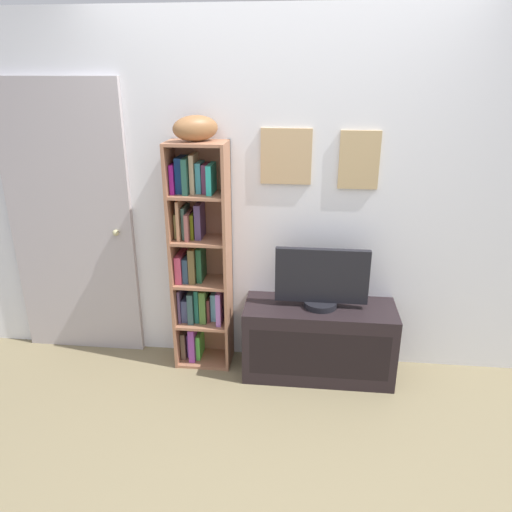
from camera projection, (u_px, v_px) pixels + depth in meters
The scene contains 7 objects.
ground at pixel (261, 467), 2.63m from camera, with size 5.20×5.20×0.04m, color #7C6F50.
back_wall at pixel (279, 199), 3.25m from camera, with size 4.80×0.08×2.37m.
bookshelf at pixel (198, 260), 3.33m from camera, with size 0.39×0.26×1.58m.
football at pixel (195, 128), 2.99m from camera, with size 0.29×0.16×0.16m, color brown.
tv_stand at pixel (318, 340), 3.34m from camera, with size 1.01×0.39×0.52m.
television at pixel (322, 280), 3.18m from camera, with size 0.61×0.22×0.41m.
door at pixel (71, 224), 3.42m from camera, with size 0.89×0.09×1.96m.
Camera 1 is at (0.20, -2.04, 1.99)m, focal length 34.09 mm.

